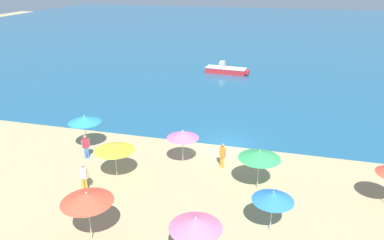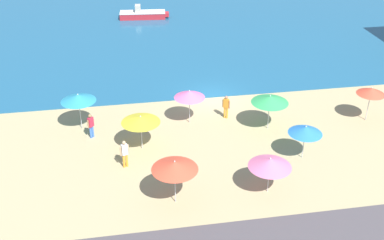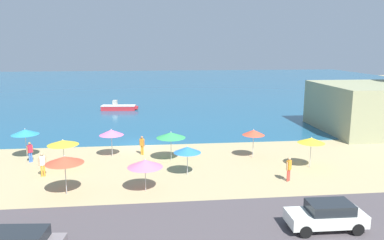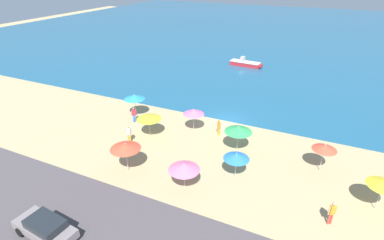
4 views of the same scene
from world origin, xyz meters
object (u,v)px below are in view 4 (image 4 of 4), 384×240
object	(u,v)px
beach_umbrella_0	(325,147)
bather_3	(332,212)
beach_umbrella_4	(237,156)
bather_2	(129,133)
beach_umbrella_5	(134,97)
beach_umbrella_2	(238,129)
parked_car_1	(45,228)
skiff_nearshore	(245,63)
beach_umbrella_1	(194,112)
beach_umbrella_6	(384,183)
beach_umbrella_7	(125,146)
beach_umbrella_8	(184,167)
beach_umbrella_3	(149,117)
bather_0	(134,114)
bather_1	(219,127)

from	to	relation	value
beach_umbrella_0	bather_3	bearing A→B (deg)	-80.43
beach_umbrella_4	bather_2	xyz separation A→B (m)	(-10.77, 0.80, -0.94)
beach_umbrella_5	bather_2	size ratio (longest dim) A/B	1.44
beach_umbrella_2	parked_car_1	distance (m)	16.51
parked_car_1	beach_umbrella_5	bearing A→B (deg)	105.84
beach_umbrella_4	bather_2	world-z (taller)	beach_umbrella_4
bather_2	skiff_nearshore	distance (m)	28.86
beach_umbrella_0	beach_umbrella_1	bearing A→B (deg)	172.13
beach_umbrella_2	parked_car_1	bearing A→B (deg)	-118.15
bather_3	skiff_nearshore	world-z (taller)	bather_3
skiff_nearshore	beach_umbrella_1	bearing A→B (deg)	-86.75
beach_umbrella_2	beach_umbrella_6	xyz separation A→B (m)	(10.98, -3.14, 0.03)
beach_umbrella_0	beach_umbrella_7	bearing A→B (deg)	-155.02
beach_umbrella_0	beach_umbrella_8	xyz separation A→B (m)	(-9.23, -6.65, -0.33)
beach_umbrella_1	beach_umbrella_3	distance (m)	4.46
bather_2	bather_3	distance (m)	18.13
beach_umbrella_1	bather_0	size ratio (longest dim) A/B	1.44
beach_umbrella_1	skiff_nearshore	bearing A→B (deg)	93.25
beach_umbrella_7	beach_umbrella_4	bearing A→B (deg)	19.61
beach_umbrella_4	parked_car_1	size ratio (longest dim) A/B	0.52
beach_umbrella_2	beach_umbrella_3	distance (m)	8.68
beach_umbrella_4	skiff_nearshore	distance (m)	30.44
bather_2	parked_car_1	world-z (taller)	bather_2
bather_1	bather_3	size ratio (longest dim) A/B	0.96
beach_umbrella_0	bather_1	bearing A→B (deg)	168.70
beach_umbrella_6	bather_0	distance (m)	23.12
bather_3	skiff_nearshore	size ratio (longest dim) A/B	0.32
skiff_nearshore	bather_1	bearing A→B (deg)	-80.49
skiff_nearshore	bather_2	bearing A→B (deg)	-96.51
beach_umbrella_4	parked_car_1	bearing A→B (deg)	-129.34
beach_umbrella_7	skiff_nearshore	world-z (taller)	beach_umbrella_7
beach_umbrella_8	bather_2	xyz separation A→B (m)	(-7.65, 3.69, -0.90)
bather_1	skiff_nearshore	distance (m)	24.13
skiff_nearshore	beach_umbrella_7	bearing A→B (deg)	-91.38
beach_umbrella_3	beach_umbrella_5	bearing A→B (deg)	140.34
beach_umbrella_5	beach_umbrella_6	size ratio (longest dim) A/B	1.04
beach_umbrella_0	beach_umbrella_5	size ratio (longest dim) A/B	0.98
beach_umbrella_5	parked_car_1	bearing A→B (deg)	-74.16
beach_umbrella_2	beach_umbrella_3	size ratio (longest dim) A/B	1.03
beach_umbrella_4	parked_car_1	world-z (taller)	beach_umbrella_4
beach_umbrella_1	beach_umbrella_2	world-z (taller)	beach_umbrella_2
bather_0	bather_2	distance (m)	4.27
bather_3	skiff_nearshore	distance (m)	34.86
bather_0	beach_umbrella_7	bearing A→B (deg)	-59.03
beach_umbrella_5	bather_2	bearing A→B (deg)	-61.80
beach_umbrella_3	bather_1	size ratio (longest dim) A/B	1.41
bather_1	beach_umbrella_4	bearing A→B (deg)	-58.30
beach_umbrella_4	bather_0	world-z (taller)	beach_umbrella_4
beach_umbrella_2	skiff_nearshore	distance (m)	26.54
beach_umbrella_2	beach_umbrella_8	bearing A→B (deg)	-107.37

